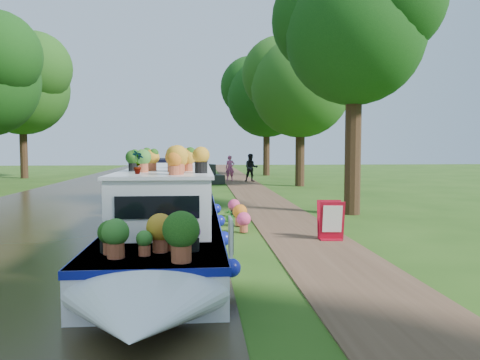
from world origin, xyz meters
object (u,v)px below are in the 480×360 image
Objects in this scene: sandwich_board at (331,222)px; plant_boat at (171,210)px; second_boat at (197,175)px; pedestrian_pink at (230,168)px; pedestrian_dark at (251,168)px.

plant_boat is at bearing -171.09° from sandwich_board.
second_boat is 2.54m from pedestrian_pink.
second_boat is at bearing 105.50° from sandwich_board.
plant_boat is at bearing -110.03° from second_boat.
pedestrian_pink is 0.93× the size of pedestrian_dark.
second_boat is 20.55m from sandwich_board.
pedestrian_dark is at bearing -20.86° from second_boat.
plant_boat reaches higher than second_boat.
sandwich_board is (3.50, -20.25, -0.03)m from second_boat.
pedestrian_pink is at bearing 98.96° from sandwich_board.
sandwich_board is at bearing -98.82° from second_boat.
sandwich_board is at bearing -86.78° from pedestrian_pink.
pedestrian_dark is at bearing -41.03° from pedestrian_pink.
pedestrian_pink is at bearing 5.95° from second_boat.
pedestrian_pink is (2.28, 1.04, 0.41)m from second_boat.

